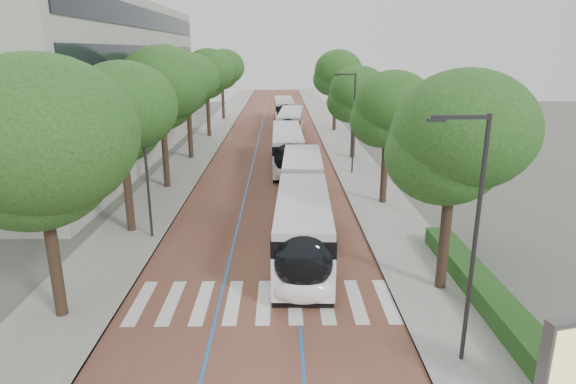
% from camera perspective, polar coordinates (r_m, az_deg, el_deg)
% --- Properties ---
extents(ground, '(160.00, 160.00, 0.00)m').
position_cam_1_polar(ground, '(19.21, -3.58, -14.34)').
color(ground, '#51544C').
rests_on(ground, ground).
extents(road, '(11.00, 140.00, 0.02)m').
position_cam_1_polar(road, '(57.34, -1.81, 6.60)').
color(road, brown).
rests_on(road, ground).
extents(sidewalk_left, '(4.00, 140.00, 0.12)m').
position_cam_1_polar(sidewalk_left, '(57.93, -9.30, 6.54)').
color(sidewalk_left, gray).
rests_on(sidewalk_left, ground).
extents(sidewalk_right, '(4.00, 140.00, 0.12)m').
position_cam_1_polar(sidewalk_right, '(57.70, 5.71, 6.64)').
color(sidewalk_right, gray).
rests_on(sidewalk_right, ground).
extents(kerb_left, '(0.20, 140.00, 0.14)m').
position_cam_1_polar(kerb_left, '(57.69, -7.42, 6.58)').
color(kerb_left, gray).
rests_on(kerb_left, ground).
extents(kerb_right, '(0.20, 140.00, 0.14)m').
position_cam_1_polar(kerb_right, '(57.51, 3.81, 6.65)').
color(kerb_right, gray).
rests_on(kerb_right, ground).
extents(zebra_crossing, '(10.55, 3.60, 0.01)m').
position_cam_1_polar(zebra_crossing, '(20.06, -2.86, -12.82)').
color(zebra_crossing, silver).
rests_on(zebra_crossing, ground).
extents(lane_line_left, '(0.12, 126.00, 0.01)m').
position_cam_1_polar(lane_line_left, '(57.38, -3.42, 6.60)').
color(lane_line_left, '#225DAD').
rests_on(lane_line_left, road).
extents(lane_line_right, '(0.12, 126.00, 0.01)m').
position_cam_1_polar(lane_line_right, '(57.33, -0.20, 6.62)').
color(lane_line_right, '#225DAD').
rests_on(lane_line_right, road).
extents(office_building, '(18.11, 40.00, 14.00)m').
position_cam_1_polar(office_building, '(49.01, -26.04, 11.54)').
color(office_building, '#A2A196').
rests_on(office_building, ground).
extents(hedge, '(1.20, 14.00, 0.80)m').
position_cam_1_polar(hedge, '(20.63, 23.15, -11.80)').
color(hedge, '#1A4718').
rests_on(hedge, sidewalk_right).
extents(streetlight_near, '(1.82, 0.20, 8.00)m').
position_cam_1_polar(streetlight_near, '(15.48, 20.88, -3.55)').
color(streetlight_near, '#2A2A2C').
rests_on(streetlight_near, sidewalk_right).
extents(streetlight_far, '(1.82, 0.20, 8.00)m').
position_cam_1_polar(streetlight_far, '(39.23, 7.57, 8.99)').
color(streetlight_far, '#2A2A2C').
rests_on(streetlight_far, sidewalk_right).
extents(lamp_post_left, '(0.14, 0.14, 8.00)m').
position_cam_1_polar(lamp_post_left, '(26.09, -16.47, 3.15)').
color(lamp_post_left, '#2A2A2C').
rests_on(lamp_post_left, sidewalk_left).
extents(trees_left, '(6.49, 61.24, 9.64)m').
position_cam_1_polar(trees_left, '(41.49, -12.87, 11.79)').
color(trees_left, black).
rests_on(trees_left, ground).
extents(trees_right, '(5.78, 47.63, 9.36)m').
position_cam_1_polar(trees_right, '(40.63, 8.90, 11.26)').
color(trees_right, black).
rests_on(trees_right, ground).
extents(lead_bus, '(3.27, 18.48, 3.20)m').
position_cam_1_polar(lead_bus, '(26.56, 1.73, -1.52)').
color(lead_bus, black).
rests_on(lead_bus, ground).
extents(bus_queued_0, '(2.62, 12.42, 3.20)m').
position_cam_1_polar(bus_queued_0, '(41.65, -0.07, 5.11)').
color(bus_queued_0, white).
rests_on(bus_queued_0, ground).
extents(bus_queued_1, '(3.34, 12.54, 3.20)m').
position_cam_1_polar(bus_queued_1, '(55.00, 0.29, 7.89)').
color(bus_queued_1, white).
rests_on(bus_queued_1, ground).
extents(bus_queued_2, '(2.84, 12.46, 3.20)m').
position_cam_1_polar(bus_queued_2, '(68.43, -0.46, 9.58)').
color(bus_queued_2, white).
rests_on(bus_queued_2, ground).
extents(ad_panel, '(1.44, 0.68, 2.89)m').
position_cam_1_polar(ad_panel, '(15.79, 29.87, -17.24)').
color(ad_panel, '#59595B').
rests_on(ad_panel, sidewalk_right).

